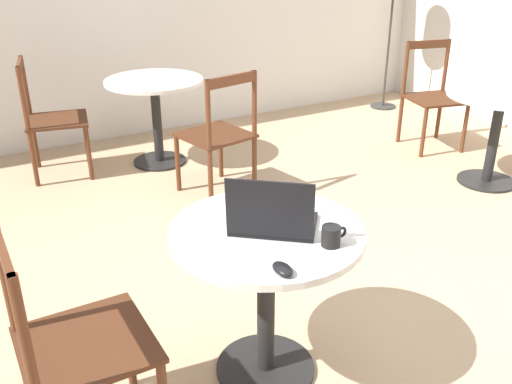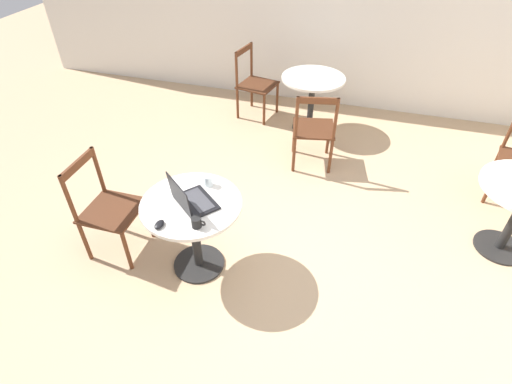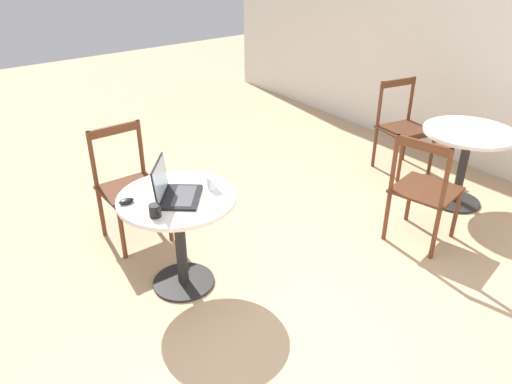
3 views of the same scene
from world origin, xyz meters
name	(u,v)px [view 2 (image 2 of 3)]	position (x,y,z in m)	size (l,w,h in m)	color
ground_plane	(281,259)	(0.00, 0.00, 0.00)	(16.00, 16.00, 0.00)	tan
wall_back	(345,6)	(0.00, 3.23, 1.35)	(9.40, 0.06, 2.70)	silver
cafe_table_near	(193,219)	(-0.68, -0.26, 0.55)	(0.79, 0.79, 0.72)	black
cafe_table_far	(312,90)	(-0.19, 2.37, 0.55)	(0.79, 0.79, 0.72)	black
chair_near_left	(107,209)	(-1.49, -0.26, 0.46)	(0.46, 0.46, 0.93)	#562D19
chair_far_front	(314,130)	(-0.02, 1.55, 0.46)	(0.54, 0.54, 0.93)	#562D19
chair_far_left	(255,84)	(-1.00, 2.54, 0.46)	(0.54, 0.54, 0.93)	#562D19
laptop	(191,200)	(-0.67, -0.28, 0.77)	(0.43, 0.42, 0.26)	black
mouse	(159,224)	(-0.80, -0.56, 0.73)	(0.06, 0.10, 0.03)	black
mug	(197,222)	(-0.53, -0.49, 0.76)	(0.11, 0.07, 0.08)	black
drinking_glass	(209,181)	(-0.63, -0.01, 0.76)	(0.07, 0.07, 0.09)	silver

